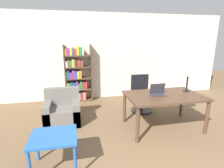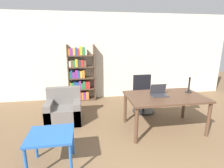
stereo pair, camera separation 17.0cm
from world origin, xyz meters
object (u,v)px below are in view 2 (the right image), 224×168
at_px(office_chair, 143,96).
at_px(armchair, 64,111).
at_px(desk, 165,100).
at_px(table_lamp, 191,73).
at_px(side_table_blue, 51,139).
at_px(laptop, 159,93).
at_px(bookshelf, 80,75).

distance_m(office_chair, armchair, 2.08).
height_order(desk, table_lamp, table_lamp).
height_order(desk, side_table_blue, desk).
bearing_deg(office_chair, laptop, -90.79).
height_order(office_chair, armchair, office_chair).
height_order(table_lamp, side_table_blue, table_lamp).
relative_size(table_lamp, bookshelf, 0.32).
relative_size(desk, armchair, 2.01).
relative_size(laptop, office_chair, 0.35).
bearing_deg(table_lamp, desk, -167.15).
xyz_separation_m(desk, bookshelf, (-1.78, 2.19, 0.14)).
bearing_deg(side_table_blue, desk, 20.54).
bearing_deg(table_lamp, armchair, 168.63).
relative_size(desk, bookshelf, 0.91).
distance_m(desk, table_lamp, 0.83).
bearing_deg(office_chair, desk, -84.07).
relative_size(laptop, armchair, 0.43).
xyz_separation_m(table_lamp, office_chair, (-0.73, 0.88, -0.78)).
bearing_deg(office_chair, armchair, -171.03).
bearing_deg(desk, armchair, 162.01).
distance_m(armchair, bookshelf, 1.63).
bearing_deg(armchair, bookshelf, 75.85).
bearing_deg(table_lamp, office_chair, 129.52).
bearing_deg(side_table_blue, bookshelf, 82.30).
height_order(side_table_blue, armchair, armchair).
bearing_deg(laptop, bookshelf, 127.82).
bearing_deg(side_table_blue, armchair, 88.80).
bearing_deg(laptop, office_chair, 89.21).
xyz_separation_m(desk, office_chair, (-0.11, 1.03, -0.25)).
xyz_separation_m(laptop, armchair, (-2.04, 0.66, -0.54)).
relative_size(side_table_blue, armchair, 0.83).
distance_m(table_lamp, armchair, 2.99).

